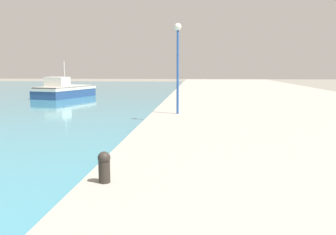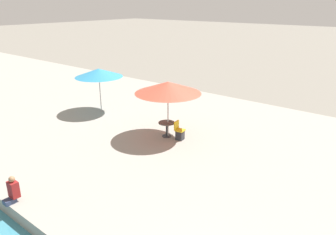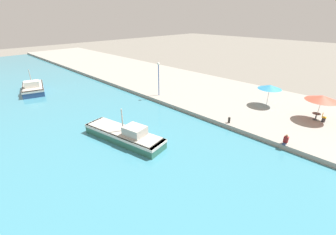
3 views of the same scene
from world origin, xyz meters
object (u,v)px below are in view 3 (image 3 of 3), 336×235
Objects in this scene: person_at_quay at (286,140)px; mooring_bollard at (229,120)px; cafe_umbrella_pink at (322,98)px; fishing_boat_mid at (33,88)px; lamppost at (159,73)px; cafe_umbrella_white at (270,87)px; fishing_boat_near at (125,134)px; cafe_chair_left at (324,119)px; cafe_table at (316,115)px.

person_at_quay reaches higher than mooring_bollard.
cafe_umbrella_pink is at bearing -3.85° from person_at_quay.
lamppost is (11.67, -15.57, 2.87)m from fishing_boat_mid.
fishing_boat_near is at bearing 160.68° from cafe_umbrella_white.
fishing_boat_mid is 7.70× the size of person_at_quay.
fishing_boat_mid is 38.71m from cafe_chair_left.
fishing_boat_mid reaches higher than person_at_quay.
cafe_umbrella_pink reaches higher than fishing_boat_near.
cafe_table is 0.75m from cafe_chair_left.
lamppost is (0.87, 11.74, 2.74)m from mooring_bollard.
cafe_umbrella_white reaches higher than cafe_chair_left.
cafe_table is at bearing -45.87° from fishing_boat_mid.
lamppost reaches higher than fishing_boat_mid.
mooring_bollard is 0.14× the size of lamppost.
cafe_umbrella_pink reaches higher than person_at_quay.
fishing_boat_near is at bearing 150.24° from mooring_bollard.
fishing_boat_near is at bearing -148.22° from lamppost.
fishing_boat_near is 20.44m from cafe_umbrella_pink.
fishing_boat_mid is 1.55× the size of lamppost.
person_at_quay is (10.52, -33.05, 0.18)m from fishing_boat_mid.
cafe_chair_left is at bearing -8.60° from person_at_quay.
cafe_umbrella_white is 3.48× the size of cafe_table.
lamppost is at bearing 109.55° from cafe_table.
lamppost reaches higher than cafe_table.
cafe_umbrella_white is (18.56, -27.96, 2.15)m from fishing_boat_mid.
lamppost is (10.27, 6.36, 2.93)m from fishing_boat_near.
mooring_bollard is (-7.77, 0.65, -2.02)m from cafe_umbrella_white.
fishing_boat_mid reaches higher than cafe_umbrella_white.
fishing_boat_near is at bearing 145.22° from cafe_table.
lamppost reaches higher than person_at_quay.
fishing_boat_near is at bearing 129.39° from person_at_quay.
cafe_chair_left is at bearing -82.68° from cafe_umbrella_pink.
cafe_umbrella_pink is at bearing -71.34° from cafe_table.
cafe_umbrella_white is at bearing -102.40° from cafe_chair_left.
mooring_bollard is (0.27, 5.74, -0.05)m from person_at_quay.
cafe_table is 1.22× the size of mooring_bollard.
person_at_quay is 0.20× the size of lamppost.
lamppost is (-6.47, 18.63, 2.77)m from cafe_chair_left.
person_at_quay is (9.13, -11.11, 0.23)m from fishing_boat_near.
cafe_umbrella_white is (17.17, -6.02, 2.20)m from fishing_boat_near.
person_at_quay is at bearing -56.51° from fishing_boat_mid.
cafe_chair_left is 1.39× the size of mooring_bollard.
cafe_umbrella_white is 5.85m from cafe_table.
fishing_boat_mid is at bearing 123.58° from cafe_umbrella_white.
cafe_chair_left is 19.91m from lamppost.
lamppost is (-6.90, 12.38, 0.72)m from cafe_umbrella_white.
mooring_bollard is at bearing 87.26° from person_at_quay.
lamppost reaches higher than cafe_umbrella_pink.
fishing_boat_mid is 29.37m from mooring_bollard.
person_at_quay is (-7.51, 0.44, -0.13)m from cafe_table.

